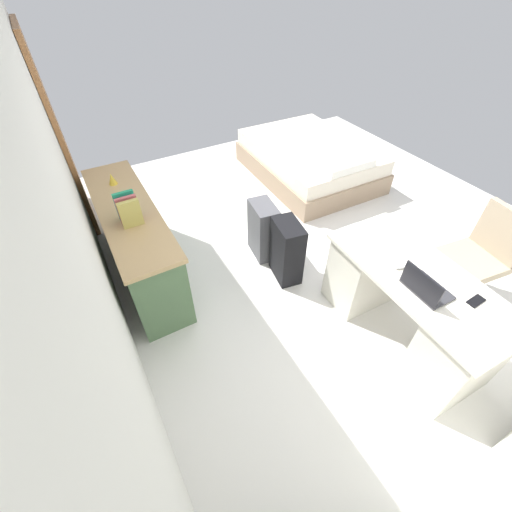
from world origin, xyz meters
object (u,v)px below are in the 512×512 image
(computer_mouse, at_px, (400,266))
(cell_phone_near_laptop, at_px, (476,301))
(laptop, at_px, (425,287))
(figurine_small, at_px, (112,179))
(desk, at_px, (407,305))
(suitcase_black, at_px, (287,251))
(suitcase_spare_grey, at_px, (263,230))
(office_chair, at_px, (475,262))
(bed, at_px, (309,160))
(credenza, at_px, (136,242))

(computer_mouse, distance_m, cell_phone_near_laptop, 0.54)
(laptop, height_order, figurine_small, laptop)
(desk, height_order, cell_phone_near_laptop, cell_phone_near_laptop)
(suitcase_black, distance_m, computer_mouse, 1.09)
(suitcase_black, distance_m, suitcase_spare_grey, 0.41)
(desk, bearing_deg, laptop, 132.63)
(suitcase_black, height_order, suitcase_spare_grey, suitcase_black)
(suitcase_spare_grey, height_order, laptop, laptop)
(office_chair, bearing_deg, laptop, 98.36)
(bed, bearing_deg, figurine_small, 96.25)
(suitcase_black, height_order, cell_phone_near_laptop, cell_phone_near_laptop)
(desk, bearing_deg, computer_mouse, 27.44)
(desk, height_order, suitcase_black, desk)
(credenza, height_order, computer_mouse, credenza)
(credenza, distance_m, bed, 2.75)
(desk, distance_m, figurine_small, 2.91)
(suitcase_black, bearing_deg, computer_mouse, -148.60)
(suitcase_spare_grey, relative_size, computer_mouse, 6.19)
(desk, xyz_separation_m, suitcase_spare_grey, (1.49, 0.47, -0.07))
(credenza, bearing_deg, laptop, -141.48)
(desk, relative_size, credenza, 0.81)
(suitcase_black, bearing_deg, credenza, 68.05)
(office_chair, xyz_separation_m, suitcase_black, (1.05, 1.33, -0.10))
(computer_mouse, xyz_separation_m, cell_phone_near_laptop, (-0.50, -0.20, -0.01))
(desk, bearing_deg, figurine_small, 36.11)
(computer_mouse, height_order, cell_phone_near_laptop, computer_mouse)
(suitcase_spare_grey, bearing_deg, suitcase_black, -168.84)
(bed, xyz_separation_m, suitcase_spare_grey, (-1.12, 1.42, 0.07))
(office_chair, relative_size, laptop, 2.96)
(suitcase_spare_grey, relative_size, laptop, 1.95)
(laptop, bearing_deg, computer_mouse, -11.09)
(laptop, bearing_deg, cell_phone_near_laptop, -134.01)
(suitcase_black, distance_m, figurine_small, 1.83)
(suitcase_spare_grey, distance_m, computer_mouse, 1.47)
(desk, height_order, figurine_small, figurine_small)
(figurine_small, bearing_deg, office_chair, -131.60)
(credenza, xyz_separation_m, laptop, (-1.96, -1.56, 0.38))
(bed, height_order, suitcase_spare_grey, suitcase_spare_grey)
(desk, height_order, laptop, laptop)
(laptop, height_order, computer_mouse, laptop)
(suitcase_spare_grey, bearing_deg, computer_mouse, -155.77)
(bed, xyz_separation_m, figurine_small, (-0.29, 2.65, 0.61))
(office_chair, distance_m, suitcase_spare_grey, 1.99)
(office_chair, distance_m, credenza, 3.15)
(credenza, height_order, suitcase_spare_grey, credenza)
(figurine_small, bearing_deg, laptop, -147.24)
(laptop, bearing_deg, desk, -47.37)
(office_chair, relative_size, suitcase_black, 1.45)
(laptop, height_order, cell_phone_near_laptop, laptop)
(computer_mouse, bearing_deg, office_chair, -94.51)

